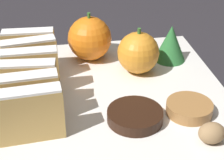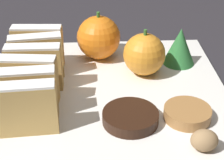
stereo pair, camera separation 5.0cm
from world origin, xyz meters
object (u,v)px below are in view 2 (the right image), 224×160
orange_far (144,54)px  walnut (204,140)px  chocolate_cookie (130,117)px  orange_near (99,37)px

orange_far → walnut: 0.18m
orange_far → chocolate_cookie: orange_far is taller
walnut → chocolate_cookie: bearing=144.9°
walnut → chocolate_cookie: size_ratio=0.45×
orange_far → walnut: bearing=-75.3°
orange_far → orange_near: bearing=140.1°
orange_near → orange_far: (0.07, -0.06, -0.00)m
orange_near → orange_far: bearing=-39.9°
walnut → chocolate_cookie: (-0.08, 0.05, -0.01)m
orange_near → orange_far: size_ratio=1.10×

